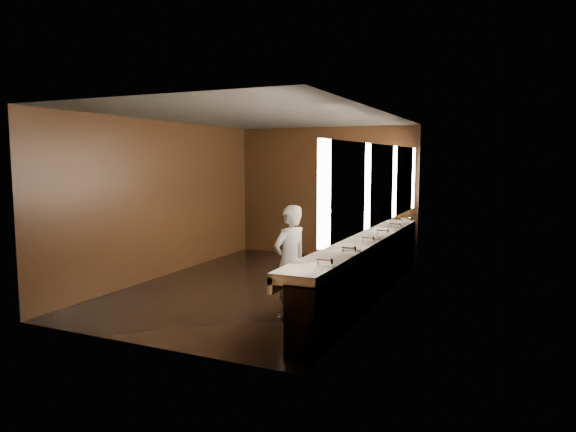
% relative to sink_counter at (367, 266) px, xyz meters
% --- Properties ---
extents(floor, '(6.00, 6.00, 0.00)m').
position_rel_sink_counter_xyz_m(floor, '(-1.79, -0.00, -0.50)').
color(floor, black).
rests_on(floor, ground).
extents(ceiling, '(4.00, 6.00, 0.02)m').
position_rel_sink_counter_xyz_m(ceiling, '(-1.79, -0.00, 2.30)').
color(ceiling, '#2D2D2B').
rests_on(ceiling, wall_back).
extents(wall_back, '(4.00, 0.02, 2.80)m').
position_rel_sink_counter_xyz_m(wall_back, '(-1.79, 3.00, 0.90)').
color(wall_back, black).
rests_on(wall_back, floor).
extents(wall_front, '(4.00, 0.02, 2.80)m').
position_rel_sink_counter_xyz_m(wall_front, '(-1.79, -3.00, 0.90)').
color(wall_front, black).
rests_on(wall_front, floor).
extents(wall_left, '(0.02, 6.00, 2.80)m').
position_rel_sink_counter_xyz_m(wall_left, '(-3.79, -0.00, 0.90)').
color(wall_left, black).
rests_on(wall_left, floor).
extents(wall_right, '(0.02, 6.00, 2.80)m').
position_rel_sink_counter_xyz_m(wall_right, '(0.21, -0.00, 0.90)').
color(wall_right, black).
rests_on(wall_right, floor).
extents(sink_counter, '(0.55, 5.40, 1.01)m').
position_rel_sink_counter_xyz_m(sink_counter, '(0.00, 0.00, 0.00)').
color(sink_counter, black).
rests_on(sink_counter, floor).
extents(mirror_band, '(0.06, 5.03, 1.15)m').
position_rel_sink_counter_xyz_m(mirror_band, '(0.19, -0.00, 1.25)').
color(mirror_band, '#FCE5C9').
rests_on(mirror_band, wall_right).
extents(person, '(0.54, 0.65, 1.51)m').
position_rel_sink_counter_xyz_m(person, '(-0.71, -1.30, 0.26)').
color(person, '#7F9BBE').
rests_on(person, floor).
extents(trash_bin, '(0.49, 0.49, 0.59)m').
position_rel_sink_counter_xyz_m(trash_bin, '(-0.22, -1.62, -0.20)').
color(trash_bin, black).
rests_on(trash_bin, floor).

